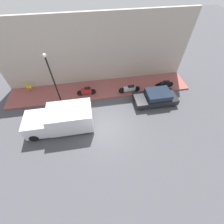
{
  "coord_description": "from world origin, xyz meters",
  "views": [
    {
      "loc": [
        -6.86,
        0.72,
        10.22
      ],
      "look_at": [
        1.21,
        -0.6,
        0.6
      ],
      "focal_mm": 24.0,
      "sensor_mm": 36.0,
      "label": 1
    }
  ],
  "objects_px": {
    "delivery_van": "(61,119)",
    "scooter_silver": "(130,89)",
    "motorcycle_black": "(165,84)",
    "parked_car": "(156,97)",
    "cafe_chair": "(28,86)",
    "streetlamp": "(52,75)",
    "motorcycle_red": "(86,91)"
  },
  "relations": [
    {
      "from": "motorcycle_black",
      "to": "streetlamp",
      "type": "xyz_separation_m",
      "value": [
        -0.2,
        10.34,
        2.42
      ]
    },
    {
      "from": "parked_car",
      "to": "scooter_silver",
      "type": "xyz_separation_m",
      "value": [
        1.55,
        2.12,
        0.01
      ]
    },
    {
      "from": "motorcycle_black",
      "to": "motorcycle_red",
      "type": "distance_m",
      "value": 7.85
    },
    {
      "from": "motorcycle_black",
      "to": "motorcycle_red",
      "type": "xyz_separation_m",
      "value": [
        0.15,
        7.84,
        0.05
      ]
    },
    {
      "from": "scooter_silver",
      "to": "motorcycle_red",
      "type": "height_order",
      "value": "motorcycle_red"
    },
    {
      "from": "motorcycle_black",
      "to": "motorcycle_red",
      "type": "height_order",
      "value": "motorcycle_red"
    },
    {
      "from": "motorcycle_red",
      "to": "streetlamp",
      "type": "height_order",
      "value": "streetlamp"
    },
    {
      "from": "parked_car",
      "to": "cafe_chair",
      "type": "bearing_deg",
      "value": 73.98
    },
    {
      "from": "motorcycle_black",
      "to": "parked_car",
      "type": "bearing_deg",
      "value": 137.84
    },
    {
      "from": "delivery_van",
      "to": "cafe_chair",
      "type": "distance_m",
      "value": 6.06
    },
    {
      "from": "motorcycle_black",
      "to": "streetlamp",
      "type": "distance_m",
      "value": 10.62
    },
    {
      "from": "scooter_silver",
      "to": "streetlamp",
      "type": "relative_size",
      "value": 0.45
    },
    {
      "from": "parked_car",
      "to": "motorcycle_red",
      "type": "xyz_separation_m",
      "value": [
        1.87,
        6.29,
        0.03
      ]
    },
    {
      "from": "streetlamp",
      "to": "cafe_chair",
      "type": "bearing_deg",
      "value": 58.57
    },
    {
      "from": "delivery_van",
      "to": "streetlamp",
      "type": "xyz_separation_m",
      "value": [
        3.07,
        0.37,
        1.97
      ]
    },
    {
      "from": "delivery_van",
      "to": "scooter_silver",
      "type": "distance_m",
      "value": 7.02
    },
    {
      "from": "parked_car",
      "to": "scooter_silver",
      "type": "bearing_deg",
      "value": 53.88
    },
    {
      "from": "delivery_van",
      "to": "motorcycle_red",
      "type": "height_order",
      "value": "delivery_van"
    },
    {
      "from": "motorcycle_red",
      "to": "cafe_chair",
      "type": "height_order",
      "value": "cafe_chair"
    },
    {
      "from": "parked_car",
      "to": "cafe_chair",
      "type": "distance_m",
      "value": 12.36
    },
    {
      "from": "delivery_van",
      "to": "cafe_chair",
      "type": "xyz_separation_m",
      "value": [
        4.96,
        3.47,
        -0.31
      ]
    },
    {
      "from": "delivery_van",
      "to": "scooter_silver",
      "type": "xyz_separation_m",
      "value": [
        3.1,
        -6.29,
        -0.42
      ]
    },
    {
      "from": "delivery_van",
      "to": "scooter_silver",
      "type": "bearing_deg",
      "value": -63.73
    },
    {
      "from": "motorcycle_black",
      "to": "streetlamp",
      "type": "height_order",
      "value": "streetlamp"
    },
    {
      "from": "motorcycle_black",
      "to": "cafe_chair",
      "type": "height_order",
      "value": "cafe_chair"
    },
    {
      "from": "streetlamp",
      "to": "scooter_silver",
      "type": "bearing_deg",
      "value": -89.75
    },
    {
      "from": "streetlamp",
      "to": "cafe_chair",
      "type": "distance_m",
      "value": 4.28
    },
    {
      "from": "streetlamp",
      "to": "cafe_chair",
      "type": "height_order",
      "value": "streetlamp"
    },
    {
      "from": "delivery_van",
      "to": "parked_car",
      "type": "bearing_deg",
      "value": -79.53
    },
    {
      "from": "motorcycle_red",
      "to": "cafe_chair",
      "type": "distance_m",
      "value": 5.8
    },
    {
      "from": "parked_car",
      "to": "motorcycle_red",
      "type": "height_order",
      "value": "parked_car"
    },
    {
      "from": "parked_car",
      "to": "delivery_van",
      "type": "xyz_separation_m",
      "value": [
        -1.55,
        8.41,
        0.43
      ]
    }
  ]
}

